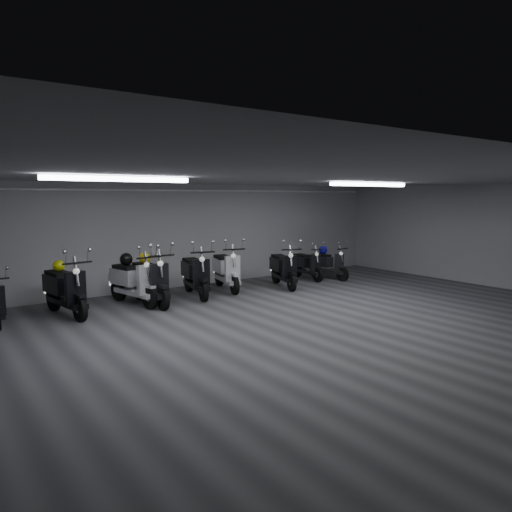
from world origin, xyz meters
TOP-DOWN VIEW (x-y plane):
  - floor at (0.00, 0.00)m, footprint 14.00×10.00m
  - ceiling at (0.00, 0.00)m, footprint 14.00×10.00m
  - back_wall at (0.00, 5.00)m, footprint 14.00×0.01m
  - right_wall at (7.00, 0.00)m, footprint 0.01×10.00m
  - fluor_strip_left at (-3.00, 1.00)m, footprint 2.40×0.18m
  - fluor_strip_right at (3.00, 1.00)m, footprint 2.40×0.18m
  - conduit at (0.00, 4.92)m, footprint 13.60×0.05m
  - scooter_1 at (-3.34, 3.47)m, footprint 0.96×2.04m
  - scooter_2 at (-1.82, 3.64)m, footprint 1.01×2.00m
  - scooter_3 at (-1.50, 3.43)m, footprint 0.67×1.99m
  - scooter_5 at (-0.23, 3.63)m, footprint 1.04×2.04m
  - scooter_6 at (0.81, 3.86)m, footprint 1.07×2.01m
  - scooter_7 at (2.29, 3.31)m, footprint 1.15×1.93m
  - scooter_8 at (3.61, 3.83)m, footprint 0.68×1.63m
  - scooter_9 at (4.19, 3.53)m, footprint 0.71×1.64m
  - helmet_0 at (4.17, 3.74)m, footprint 0.25×0.25m
  - helmet_1 at (-3.38, 3.74)m, footprint 0.24×0.24m
  - helmet_2 at (-1.88, 3.90)m, footprint 0.29×0.29m
  - helmet_3 at (-1.50, 3.71)m, footprint 0.26×0.26m

SIDE VIEW (x-z plane):
  - floor at x=0.00m, z-range -0.01..0.00m
  - scooter_8 at x=3.61m, z-range 0.00..1.18m
  - scooter_9 at x=4.19m, z-range 0.00..1.18m
  - scooter_7 at x=2.29m, z-range 0.00..1.36m
  - scooter_6 at x=0.81m, z-range 0.00..1.42m
  - scooter_2 at x=-1.82m, z-range 0.00..1.42m
  - scooter_5 at x=-0.23m, z-range 0.00..1.45m
  - scooter_1 at x=-3.34m, z-range 0.00..1.46m
  - scooter_3 at x=-1.50m, z-range 0.00..1.48m
  - helmet_0 at x=4.17m, z-range 0.73..0.98m
  - helmet_1 at x=-3.38m, z-range 0.90..1.14m
  - helmet_2 at x=-1.88m, z-range 0.88..1.17m
  - helmet_3 at x=-1.50m, z-range 0.92..1.18m
  - back_wall at x=0.00m, z-range 0.00..2.80m
  - right_wall at x=7.00m, z-range 0.00..2.80m
  - conduit at x=0.00m, z-range 2.59..2.65m
  - fluor_strip_left at x=-3.00m, z-range 2.70..2.78m
  - fluor_strip_right at x=3.00m, z-range 2.70..2.78m
  - ceiling at x=0.00m, z-range 2.80..2.81m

